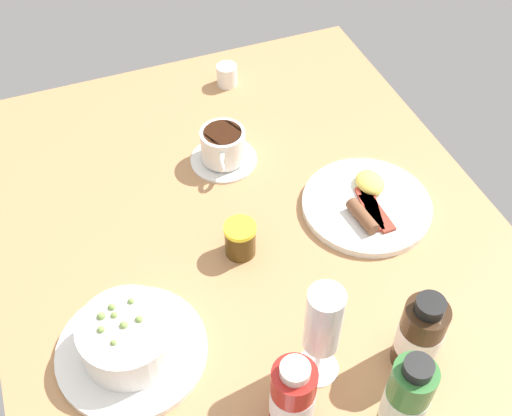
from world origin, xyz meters
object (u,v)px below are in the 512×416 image
Objects in this scene: sauce_bottle_red at (292,398)px; sauce_bottle_brown at (420,335)px; breakfast_plate at (367,204)px; coffee_cup at (223,147)px; creamer_jug at (227,75)px; porridge_bowl at (129,340)px; sauce_bottle_green at (405,403)px; jam_jar at (241,241)px; wine_glass at (321,325)px.

sauce_bottle_brown is at bearing 96.53° from sauce_bottle_red.
coffee_cup is at bearing -136.37° from breakfast_plate.
creamer_jug is at bearing -177.43° from sauce_bottle_brown.
porridge_bowl is 38.11cm from sauce_bottle_green.
sauce_bottle_red is (29.09, -3.75, 3.64)cm from jam_jar.
breakfast_plate is at bearing 14.49° from creamer_jug.
sauce_bottle_red reaches higher than porridge_bowl.
breakfast_plate is (-36.78, 15.29, -7.35)cm from sauce_bottle_green.
wine_glass reaches higher than sauce_bottle_red.
sauce_bottle_green is (12.02, 5.88, -3.11)cm from wine_glass.
jam_jar is at bearing -11.76° from coffee_cup.
sauce_bottle_brown reaches higher than breakfast_plate.
wine_glass reaches higher than creamer_jug.
sauce_bottle_green is (78.87, -4.41, 5.98)cm from creamer_jug.
coffee_cup is (-33.20, 25.47, -0.15)cm from porridge_bowl.
wine_glass is 2.88× the size of jam_jar.
creamer_jug is at bearing 163.56° from jam_jar.
sauce_bottle_green is at bearing -41.93° from sauce_bottle_brown.
creamer_jug is at bearing 176.80° from sauce_bottle_green.
breakfast_plate is at bearing 164.77° from sauce_bottle_brown.
jam_jar is at bearing 118.76° from porridge_bowl.
sauce_bottle_green is 13.76cm from sauce_bottle_red.
porridge_bowl is at bearing -61.24° from jam_jar.
sauce_bottle_green is (23.75, 29.42, 4.84)cm from porridge_bowl.
jam_jar is 0.43× the size of sauce_bottle_brown.
sauce_bottle_brown is (26.82, 16.03, 3.38)cm from jam_jar.
sauce_bottle_brown is 11.47cm from sauce_bottle_green.
coffee_cup is 27.97cm from breakfast_plate.
wine_glass is (66.85, -10.28, 9.09)cm from creamer_jug.
coffee_cup is at bearing 168.24° from jam_jar.
porridge_bowl is 1.47× the size of sauce_bottle_red.
sauce_bottle_brown is (48.52, 11.51, 3.21)cm from coffee_cup.
coffee_cup is 22.17cm from jam_jar.
sauce_bottle_red is (5.86, -6.34, -4.63)cm from wine_glass.
sauce_bottle_red is (2.27, -19.78, 0.26)cm from sauce_bottle_brown.
sauce_bottle_red reaches higher than creamer_jug.
breakfast_plate is at bearing 157.43° from sauce_bottle_green.
sauce_bottle_green is 1.22× the size of sauce_bottle_red.
sauce_bottle_red reaches higher than jam_jar.
sauce_bottle_red reaches higher than sauce_bottle_brown.
sauce_bottle_green is at bearing 26.05° from wine_glass.
wine_glass is 1.24× the size of sauce_bottle_brown.
porridge_bowl is 0.97× the size of breakfast_plate.
sauce_bottle_green is (35.25, 8.46, 5.16)cm from jam_jar.
jam_jar is at bearing -173.64° from wine_glass.
breakfast_plate is (-30.61, 27.50, -5.83)cm from sauce_bottle_red.
jam_jar is at bearing -16.44° from creamer_jug.
breakfast_plate is (-1.53, 23.75, -2.19)cm from jam_jar.
porridge_bowl is at bearing -112.50° from sauce_bottle_brown.
sauce_bottle_red is (50.78, -8.27, 3.47)cm from coffee_cup.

